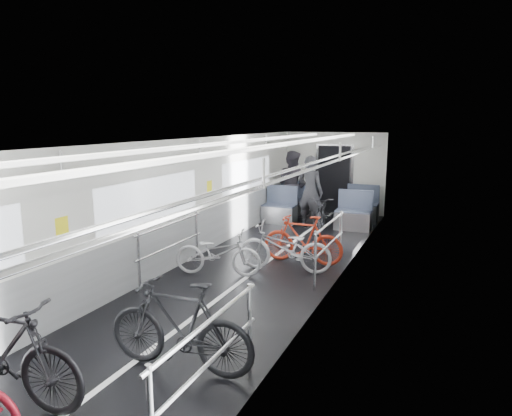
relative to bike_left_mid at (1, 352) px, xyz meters
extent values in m
cube|color=black|center=(0.64, 3.64, -0.56)|extent=(3.00, 14.00, 0.01)
cube|color=white|center=(0.64, 3.64, 1.84)|extent=(3.00, 14.00, 0.02)
cube|color=silver|center=(-0.86, 3.64, 0.64)|extent=(0.02, 14.00, 2.40)
cube|color=silver|center=(2.14, 3.64, 0.64)|extent=(0.02, 14.00, 2.40)
cube|color=silver|center=(0.64, 10.64, 0.64)|extent=(3.00, 0.02, 2.40)
cube|color=white|center=(0.64, 3.64, -0.55)|extent=(0.08, 13.80, 0.01)
cube|color=slate|center=(-0.83, 3.64, -0.11)|extent=(0.01, 13.90, 0.90)
cube|color=slate|center=(2.11, 3.64, -0.11)|extent=(0.01, 13.90, 0.90)
cube|color=white|center=(-0.83, 3.64, 0.84)|extent=(0.01, 10.80, 0.75)
cube|color=white|center=(2.11, 3.64, 0.84)|extent=(0.01, 10.80, 0.75)
cube|color=white|center=(0.09, 3.64, 1.78)|extent=(0.14, 13.40, 0.05)
cube|color=white|center=(1.19, 3.64, 1.78)|extent=(0.14, 13.40, 0.05)
cube|color=black|center=(0.64, 10.58, 0.44)|extent=(0.95, 0.10, 2.00)
imported|color=black|center=(0.00, 0.00, 0.00)|extent=(1.91, 0.74, 1.12)
imported|color=#A8A7AC|center=(0.11, 4.21, -0.15)|extent=(1.65, 0.90, 0.82)
imported|color=black|center=(1.23, 1.22, -0.03)|extent=(1.78, 0.61, 1.05)
imported|color=silver|center=(1.14, 4.87, -0.11)|extent=(1.79, 0.83, 0.90)
imported|color=#B82C16|center=(1.30, 5.47, -0.08)|extent=(1.59, 0.47, 0.95)
imported|color=black|center=(0.93, 8.29, -0.11)|extent=(0.85, 1.77, 0.89)
imported|color=black|center=(0.57, 8.39, 0.38)|extent=(0.75, 0.57, 1.87)
imported|color=#2F2B33|center=(-0.31, 9.52, 0.39)|extent=(1.10, 0.96, 1.90)
camera|label=1|loc=(3.83, -2.73, 2.18)|focal=32.00mm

